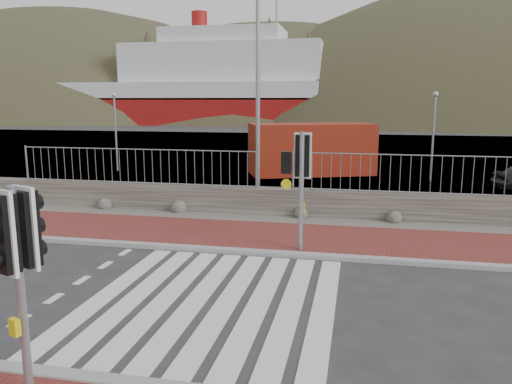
% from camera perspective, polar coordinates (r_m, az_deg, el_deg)
% --- Properties ---
extents(ground, '(220.00, 220.00, 0.00)m').
position_cam_1_polar(ground, '(9.70, -5.09, -12.31)').
color(ground, '#28282B').
rests_on(ground, ground).
extents(sidewalk_far, '(40.00, 3.00, 0.08)m').
position_cam_1_polar(sidewalk_far, '(13.82, 0.28, -5.09)').
color(sidewalk_far, maroon).
rests_on(sidewalk_far, ground).
extents(kerb_far, '(40.00, 0.25, 0.12)m').
position_cam_1_polar(kerb_far, '(12.41, -1.09, -6.86)').
color(kerb_far, gray).
rests_on(kerb_far, ground).
extents(zebra_crossing, '(4.62, 5.60, 0.01)m').
position_cam_1_polar(zebra_crossing, '(9.70, -5.09, -12.28)').
color(zebra_crossing, silver).
rests_on(zebra_crossing, ground).
extents(gravel_strip, '(40.00, 1.50, 0.06)m').
position_cam_1_polar(gravel_strip, '(15.72, 1.72, -3.20)').
color(gravel_strip, '#59544C').
rests_on(gravel_strip, ground).
extents(stone_wall, '(40.00, 0.60, 0.90)m').
position_cam_1_polar(stone_wall, '(16.40, 2.21, -1.12)').
color(stone_wall, '#423C36').
rests_on(stone_wall, ground).
extents(railing, '(18.07, 0.07, 1.22)m').
position_cam_1_polar(railing, '(16.03, 2.16, 3.57)').
color(railing, gray).
rests_on(railing, stone_wall).
extents(quay, '(120.00, 40.00, 0.50)m').
position_cam_1_polar(quay, '(36.74, 7.52, 4.55)').
color(quay, '#4C4C4F').
rests_on(quay, ground).
extents(water, '(220.00, 50.00, 0.05)m').
position_cam_1_polar(water, '(71.60, 9.61, 7.36)').
color(water, '#3F4C54').
rests_on(water, ground).
extents(ferry, '(50.00, 16.00, 20.00)m').
position_cam_1_polar(ferry, '(81.18, -8.15, 11.54)').
color(ferry, maroon).
rests_on(ferry, ground).
extents(hills_backdrop, '(254.00, 90.00, 100.00)m').
position_cam_1_polar(hills_backdrop, '(100.19, 13.63, -5.31)').
color(hills_backdrop, '#31351F').
rests_on(hills_backdrop, ground).
extents(traffic_signal_near, '(0.45, 0.36, 2.76)m').
position_cam_1_polar(traffic_signal_near, '(6.66, -25.66, -5.91)').
color(traffic_signal_near, gray).
rests_on(traffic_signal_near, ground).
extents(traffic_signal_far, '(0.71, 0.27, 3.00)m').
position_cam_1_polar(traffic_signal_far, '(12.12, 5.04, 2.96)').
color(traffic_signal_far, gray).
rests_on(traffic_signal_far, ground).
extents(streetlight, '(1.72, 0.79, 8.43)m').
position_cam_1_polar(streetlight, '(16.94, 0.64, 13.85)').
color(streetlight, gray).
rests_on(streetlight, ground).
extents(shipping_container, '(6.66, 4.57, 2.56)m').
position_cam_1_polar(shipping_container, '(25.69, 6.32, 4.92)').
color(shipping_container, maroon).
rests_on(shipping_container, ground).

